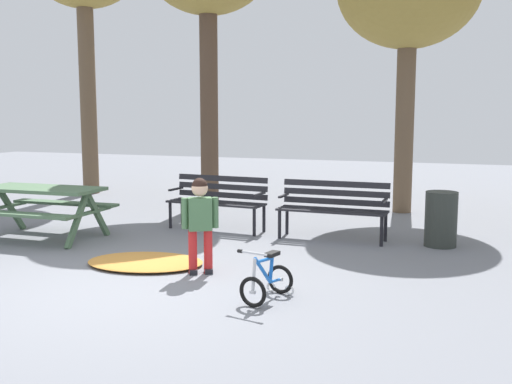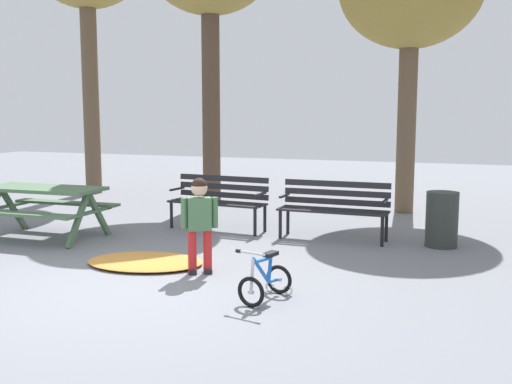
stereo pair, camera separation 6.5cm
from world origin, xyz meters
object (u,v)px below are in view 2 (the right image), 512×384
Objects in this scene: park_bench_far_left at (219,198)px; picnic_table at (43,199)px; kids_bicycle at (266,280)px; child_standing at (200,217)px; park_bench_left at (334,205)px; trash_bin at (442,219)px.

picnic_table is at bearing -144.14° from park_bench_far_left.
park_bench_far_left is 2.67× the size of kids_bicycle.
child_standing is (0.90, -2.51, 0.15)m from park_bench_far_left.
kids_bicycle is at bearing -58.25° from park_bench_far_left.
kids_bicycle is (0.07, -3.08, -0.31)m from park_bench_left.
park_bench_far_left is 2.67m from child_standing.
park_bench_far_left is 2.12× the size of trash_bin.
trash_bin is (2.51, 2.48, -0.28)m from child_standing.
park_bench_left is at bearing -177.95° from trash_bin.
kids_bicycle is 3.46m from trash_bin.
child_standing is 1.33m from kids_bicycle.
park_bench_left is at bearing 91.22° from kids_bicycle.
child_standing reaches higher than park_bench_left.
park_bench_left is 2.62m from child_standing.
park_bench_left reaches higher than kids_bicycle.
child_standing reaches higher than park_bench_far_left.
park_bench_far_left reaches higher than picnic_table.
park_bench_left is 2.63× the size of kids_bicycle.
kids_bicycle is at bearing -88.78° from park_bench_left.
child_standing is at bearing -70.16° from park_bench_far_left.
child_standing is at bearing -17.18° from picnic_table.
park_bench_far_left is (2.16, 1.56, -0.08)m from picnic_table.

